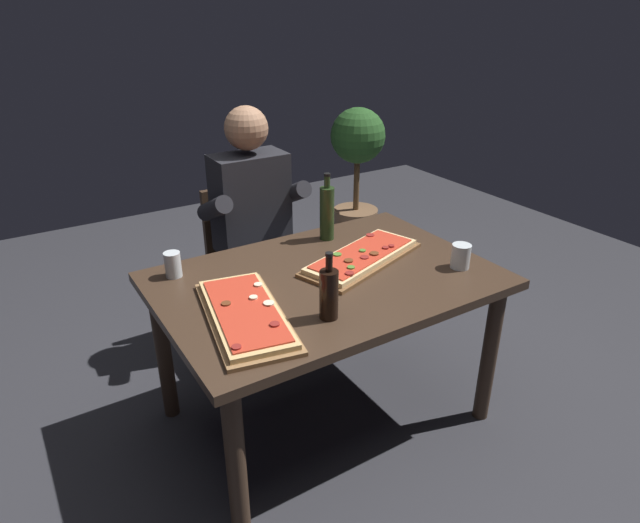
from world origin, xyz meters
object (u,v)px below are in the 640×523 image
pizza_rectangular_front (362,257)px  wine_bottle_dark (327,212)px  dining_table (326,296)px  potted_plant_corner (357,169)px  oil_bottle_amber (329,293)px  seated_diner (255,221)px  tumbler_far_side (173,265)px  tumbler_near_camera (461,258)px  diner_chair (248,257)px  pizza_rectangular_left (246,314)px

pizza_rectangular_front → wine_bottle_dark: bearing=88.7°
dining_table → potted_plant_corner: bearing=50.7°
wine_bottle_dark → oil_bottle_amber: wine_bottle_dark is taller
pizza_rectangular_front → wine_bottle_dark: (0.01, 0.30, 0.12)m
wine_bottle_dark → oil_bottle_amber: size_ratio=1.26×
pizza_rectangular_front → seated_diner: seated_diner is taller
dining_table → tumbler_far_side: size_ratio=12.91×
dining_table → seated_diner: 0.74m
wine_bottle_dark → tumbler_near_camera: size_ratio=3.07×
tumbler_far_side → diner_chair: bearing=42.0°
pizza_rectangular_front → seated_diner: bearing=105.4°
tumbler_far_side → seated_diner: 0.69m
dining_table → wine_bottle_dark: bearing=57.0°
potted_plant_corner → dining_table: bearing=-129.3°
potted_plant_corner → pizza_rectangular_front: bearing=-125.0°
pizza_rectangular_front → tumbler_near_camera: 0.43m
dining_table → pizza_rectangular_left: pizza_rectangular_left is taller
potted_plant_corner → tumbler_far_side: bearing=-145.9°
seated_diner → potted_plant_corner: size_ratio=1.22×
diner_chair → potted_plant_corner: potted_plant_corner is taller
oil_bottle_amber → dining_table: bearing=58.9°
pizza_rectangular_left → potted_plant_corner: potted_plant_corner is taller
pizza_rectangular_left → seated_diner: 0.98m
pizza_rectangular_left → oil_bottle_amber: size_ratio=2.48×
wine_bottle_dark → tumbler_near_camera: (0.32, -0.58, -0.09)m
pizza_rectangular_front → pizza_rectangular_left: size_ratio=1.03×
pizza_rectangular_left → tumbler_near_camera: 0.98m
oil_bottle_amber → tumbler_far_side: (-0.37, 0.63, -0.05)m
dining_table → wine_bottle_dark: size_ratio=4.27×
tumbler_far_side → potted_plant_corner: (1.84, 1.25, -0.17)m
wine_bottle_dark → oil_bottle_amber: 0.74m
pizza_rectangular_front → tumbler_near_camera: tumbler_near_camera is taller
pizza_rectangular_left → tumbler_far_side: tumbler_far_side is taller
dining_table → diner_chair: bearing=88.3°
wine_bottle_dark → seated_diner: (-0.20, 0.39, -0.13)m
pizza_rectangular_left → tumbler_near_camera: tumbler_near_camera is taller
pizza_rectangular_left → potted_plant_corner: bearing=44.8°
wine_bottle_dark → diner_chair: wine_bottle_dark is taller
tumbler_near_camera → seated_diner: 1.10m
potted_plant_corner → oil_bottle_amber: bearing=-128.1°
pizza_rectangular_front → seated_diner: 0.72m
potted_plant_corner → seated_diner: bearing=-146.1°
tumbler_near_camera → diner_chair: 1.24m
pizza_rectangular_front → oil_bottle_amber: size_ratio=2.54×
wine_bottle_dark → diner_chair: 0.67m
dining_table → oil_bottle_amber: size_ratio=5.36×
wine_bottle_dark → pizza_rectangular_front: bearing=-91.3°
diner_chair → potted_plant_corner: size_ratio=0.80×
pizza_rectangular_left → diner_chair: bearing=65.1°
tumbler_near_camera → tumbler_far_side: (-1.08, 0.58, 0.01)m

